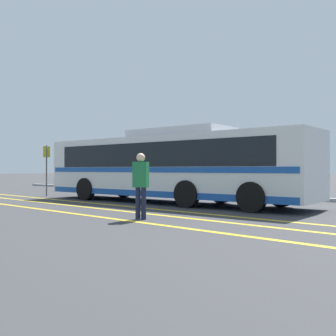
# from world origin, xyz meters

# --- Properties ---
(ground_plane) EXTENTS (220.00, 220.00, 0.00)m
(ground_plane) POSITION_xyz_m (0.00, 0.00, 0.00)
(ground_plane) COLOR #38383A
(lane_strip_0) EXTENTS (32.23, 0.20, 0.01)m
(lane_strip_0) POSITION_xyz_m (0.01, -2.34, 0.00)
(lane_strip_0) COLOR gold
(lane_strip_0) RESTS_ON ground_plane
(lane_strip_1) EXTENTS (32.23, 0.20, 0.01)m
(lane_strip_1) POSITION_xyz_m (0.01, -3.56, 0.00)
(lane_strip_1) COLOR gold
(lane_strip_1) RESTS_ON ground_plane
(lane_strip_2) EXTENTS (32.23, 0.20, 0.01)m
(lane_strip_2) POSITION_xyz_m (0.01, -5.07, 0.00)
(lane_strip_2) COLOR gold
(lane_strip_2) RESTS_ON ground_plane
(curb_strip) EXTENTS (40.23, 0.36, 0.15)m
(curb_strip) POSITION_xyz_m (0.01, 4.95, 0.07)
(curb_strip) COLOR #99999E
(curb_strip) RESTS_ON ground_plane
(transit_bus) EXTENTS (12.67, 3.34, 3.03)m
(transit_bus) POSITION_xyz_m (0.02, -0.14, 1.56)
(transit_bus) COLOR silver
(transit_bus) RESTS_ON ground_plane
(parked_car_0) EXTENTS (4.53, 2.10, 1.26)m
(parked_car_0) POSITION_xyz_m (-10.84, 3.87, 0.65)
(parked_car_0) COLOR #335B33
(parked_car_0) RESTS_ON ground_plane
(parked_car_1) EXTENTS (4.55, 2.06, 1.50)m
(parked_car_1) POSITION_xyz_m (-3.94, 3.75, 0.75)
(parked_car_1) COLOR black
(parked_car_1) RESTS_ON ground_plane
(pedestrian_0) EXTENTS (0.47, 0.37, 1.85)m
(pedestrian_0) POSITION_xyz_m (3.06, -4.64, 1.07)
(pedestrian_0) COLOR #191E38
(pedestrian_0) RESTS_ON ground_plane
(bus_stop_sign) EXTENTS (0.07, 0.40, 2.63)m
(bus_stop_sign) POSITION_xyz_m (-7.29, -1.45, 1.65)
(bus_stop_sign) COLOR #59595E
(bus_stop_sign) RESTS_ON ground_plane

